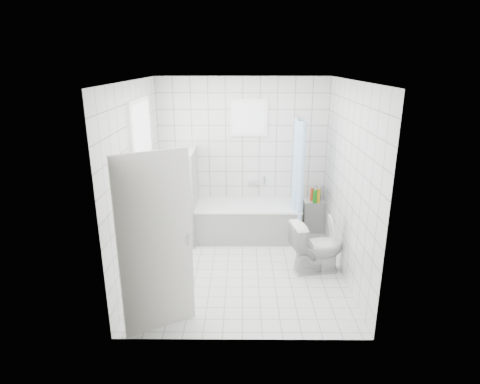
{
  "coord_description": "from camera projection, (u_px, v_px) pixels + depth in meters",
  "views": [
    {
      "loc": [
        -0.0,
        -5.07,
        2.84
      ],
      "look_at": [
        -0.04,
        0.35,
        1.05
      ],
      "focal_mm": 30.0,
      "sensor_mm": 36.0,
      "label": 1
    }
  ],
  "objects": [
    {
      "name": "ground",
      "position": [
        242.0,
        270.0,
        5.7
      ],
      "size": [
        3.0,
        3.0,
        0.0
      ],
      "primitive_type": "plane",
      "color": "white",
      "rests_on": "ground"
    },
    {
      "name": "door",
      "position": [
        156.0,
        245.0,
        4.18
      ],
      "size": [
        0.71,
        0.44,
        2.0
      ],
      "primitive_type": "cube",
      "rotation": [
        0.0,
        0.0,
        -1.04
      ],
      "color": "silver",
      "rests_on": "ground"
    },
    {
      "name": "window_left",
      "position": [
        144.0,
        155.0,
        5.49
      ],
      "size": [
        0.01,
        0.9,
        1.4
      ],
      "primitive_type": "cube",
      "color": "white",
      "rests_on": "wall_left"
    },
    {
      "name": "ceiling",
      "position": [
        243.0,
        81.0,
        4.89
      ],
      "size": [
        3.0,
        3.0,
        0.0
      ],
      "primitive_type": "plane",
      "rotation": [
        3.14,
        0.0,
        0.0
      ],
      "color": "white",
      "rests_on": "ground"
    },
    {
      "name": "shower_curtain",
      "position": [
        299.0,
        177.0,
        6.27
      ],
      "size": [
        0.14,
        0.48,
        1.78
      ],
      "primitive_type": null,
      "color": "#54A9F6",
      "rests_on": "curtain_rod"
    },
    {
      "name": "tiled_ledge",
      "position": [
        315.0,
        216.0,
        6.92
      ],
      "size": [
        0.4,
        0.24,
        0.55
      ],
      "primitive_type": "cube",
      "color": "white",
      "rests_on": "ground"
    },
    {
      "name": "wall_back",
      "position": [
        243.0,
        156.0,
        6.72
      ],
      "size": [
        2.8,
        0.02,
        2.6
      ],
      "primitive_type": "cube",
      "color": "white",
      "rests_on": "ground"
    },
    {
      "name": "wall_front",
      "position": [
        243.0,
        227.0,
        3.87
      ],
      "size": [
        2.8,
        0.02,
        2.6
      ],
      "primitive_type": "cube",
      "color": "white",
      "rests_on": "ground"
    },
    {
      "name": "sill_bottles",
      "position": [
        147.0,
        200.0,
        5.45
      ],
      "size": [
        0.19,
        0.5,
        0.32
      ],
      "color": "#38C6FF",
      "rests_on": "window_sill"
    },
    {
      "name": "wall_right",
      "position": [
        349.0,
        183.0,
        5.29
      ],
      "size": [
        0.02,
        3.0,
        2.6
      ],
      "primitive_type": "cube",
      "color": "white",
      "rests_on": "ground"
    },
    {
      "name": "partition_wall",
      "position": [
        191.0,
        195.0,
        6.49
      ],
      "size": [
        0.15,
        0.85,
        1.5
      ],
      "primitive_type": "cube",
      "color": "white",
      "rests_on": "ground"
    },
    {
      "name": "tub_faucet",
      "position": [
        253.0,
        183.0,
        6.82
      ],
      "size": [
        0.18,
        0.06,
        0.06
      ],
      "primitive_type": "cube",
      "color": "silver",
      "rests_on": "wall_back"
    },
    {
      "name": "ledge_bottles",
      "position": [
        316.0,
        195.0,
        6.76
      ],
      "size": [
        0.18,
        0.18,
        0.24
      ],
      "color": "#18951B",
      "rests_on": "tiled_ledge"
    },
    {
      "name": "wall_left",
      "position": [
        137.0,
        182.0,
        5.3
      ],
      "size": [
        0.02,
        3.0,
        2.6
      ],
      "primitive_type": "cube",
      "color": "white",
      "rests_on": "ground"
    },
    {
      "name": "window_back",
      "position": [
        249.0,
        118.0,
        6.47
      ],
      "size": [
        0.5,
        0.01,
        0.5
      ],
      "primitive_type": "cube",
      "color": "white",
      "rests_on": "wall_back"
    },
    {
      "name": "bathtub",
      "position": [
        248.0,
        221.0,
        6.68
      ],
      "size": [
        1.71,
        0.77,
        0.58
      ],
      "color": "white",
      "rests_on": "ground"
    },
    {
      "name": "curtain_rod",
      "position": [
        300.0,
        118.0,
        6.12
      ],
      "size": [
        0.02,
        0.8,
        0.02
      ],
      "primitive_type": "cylinder",
      "rotation": [
        1.57,
        0.0,
        0.0
      ],
      "color": "silver",
      "rests_on": "wall_back"
    },
    {
      "name": "toilet",
      "position": [
        317.0,
        247.0,
        5.55
      ],
      "size": [
        0.8,
        0.55,
        0.74
      ],
      "primitive_type": "imported",
      "rotation": [
        0.0,
        0.0,
        1.77
      ],
      "color": "silver",
      "rests_on": "ground"
    },
    {
      "name": "window_sill",
      "position": [
        151.0,
        206.0,
        5.73
      ],
      "size": [
        0.18,
        1.02,
        0.08
      ],
      "primitive_type": "cube",
      "color": "white",
      "rests_on": "wall_left"
    }
  ]
}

